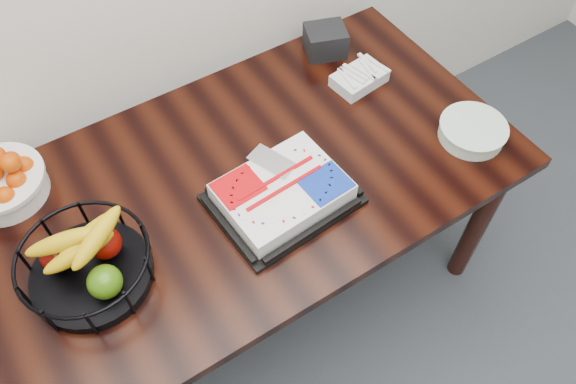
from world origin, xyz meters
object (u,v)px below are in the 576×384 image
plate_stack (472,131)px  napkin_box (325,41)px  cake_tray (282,193)px  fruit_basket (86,264)px  table (226,204)px

plate_stack → napkin_box: size_ratio=1.54×
cake_tray → fruit_basket: 0.56m
table → napkin_box: bearing=29.2°
cake_tray → fruit_basket: size_ratio=1.21×
plate_stack → cake_tray: bearing=170.0°
fruit_basket → plate_stack: 1.20m
table → fruit_basket: (-0.43, -0.07, 0.16)m
cake_tray → napkin_box: bearing=44.6°
cake_tray → napkin_box: napkin_box is taller
table → cake_tray: cake_tray is taller
plate_stack → napkin_box: bearing=105.1°
fruit_basket → cake_tray: bearing=-6.4°
fruit_basket → napkin_box: 1.10m
napkin_box → cake_tray: bearing=-135.4°
table → napkin_box: napkin_box is taller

